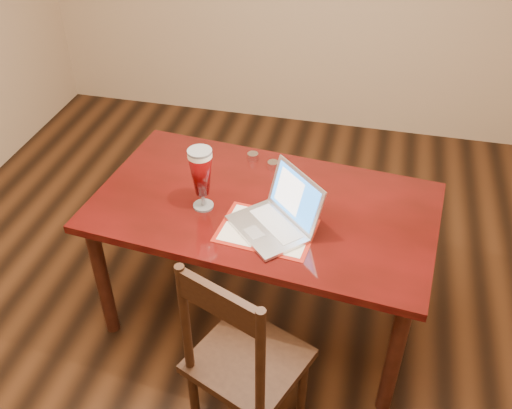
# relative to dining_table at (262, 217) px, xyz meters

# --- Properties ---
(ground) EXTENTS (5.00, 5.00, 0.00)m
(ground) POSITION_rel_dining_table_xyz_m (-0.10, -0.22, -0.71)
(ground) COLOR black
(ground) RESTS_ON ground
(room_shell) EXTENTS (4.51, 5.01, 2.71)m
(room_shell) POSITION_rel_dining_table_xyz_m (-0.10, -0.22, 1.05)
(room_shell) COLOR #CBAD87
(room_shell) RESTS_ON ground
(dining_table) EXTENTS (1.78, 1.11, 1.12)m
(dining_table) POSITION_rel_dining_table_xyz_m (0.00, 0.00, 0.00)
(dining_table) COLOR #4B0A0A
(dining_table) RESTS_ON ground
(dining_chair) EXTENTS (0.58, 0.57, 1.07)m
(dining_chair) POSITION_rel_dining_table_xyz_m (0.09, -0.72, -0.21)
(dining_chair) COLOR black
(dining_chair) RESTS_ON ground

